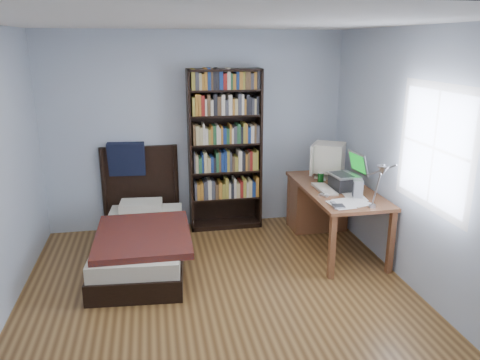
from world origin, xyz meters
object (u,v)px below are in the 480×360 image
(laptop, at_px, (345,179))
(bed, at_px, (141,237))
(speaker, at_px, (358,189))
(bookshelf, at_px, (225,151))
(keyboard, at_px, (324,189))
(desk, at_px, (321,201))
(crt_monitor, at_px, (327,158))
(soda_can, at_px, (321,178))
(desk_lamp, at_px, (381,175))

(laptop, relative_size, bed, 0.21)
(laptop, relative_size, speaker, 2.19)
(bookshelf, relative_size, bed, 1.01)
(keyboard, distance_m, bed, 2.13)
(laptop, bearing_deg, bed, 176.25)
(desk, bearing_deg, crt_monitor, -6.38)
(speaker, distance_m, bed, 2.44)
(laptop, xyz_separation_m, soda_can, (-0.19, 0.27, -0.05))
(desk_lamp, height_order, soda_can, desk_lamp)
(keyboard, xyz_separation_m, speaker, (0.26, -0.31, 0.08))
(desk, height_order, bookshelf, bookshelf)
(desk, height_order, desk_lamp, desk_lamp)
(speaker, xyz_separation_m, bookshelf, (-1.25, 1.25, 0.20))
(crt_monitor, bearing_deg, bed, -171.16)
(desk_lamp, height_order, speaker, desk_lamp)
(crt_monitor, distance_m, desk_lamp, 1.49)
(speaker, relative_size, soda_can, 1.53)
(laptop, bearing_deg, bookshelf, 142.52)
(crt_monitor, xyz_separation_m, speaker, (0.05, -0.81, -0.15))
(bed, bearing_deg, desk_lamp, -26.70)
(speaker, height_order, bed, bed)
(desk_lamp, bearing_deg, bookshelf, 121.09)
(keyboard, bearing_deg, soda_can, 78.91)
(laptop, relative_size, bookshelf, 0.21)
(desk_lamp, relative_size, bookshelf, 0.27)
(bed, bearing_deg, speaker, -11.08)
(desk, distance_m, desk_lamp, 1.67)
(laptop, height_order, bookshelf, bookshelf)
(laptop, xyz_separation_m, speaker, (0.02, -0.31, -0.02))
(bookshelf, bearing_deg, desk_lamp, -58.91)
(speaker, height_order, soda_can, speaker)
(crt_monitor, xyz_separation_m, soda_can, (-0.16, -0.24, -0.18))
(soda_can, bearing_deg, desk_lamp, -84.85)
(desk, height_order, speaker, speaker)
(speaker, bearing_deg, bed, -174.07)
(keyboard, bearing_deg, crt_monitor, 66.69)
(soda_can, xyz_separation_m, bookshelf, (-1.04, 0.67, 0.23))
(bed, bearing_deg, soda_can, 3.13)
(bookshelf, distance_m, bed, 1.54)
(crt_monitor, xyz_separation_m, laptop, (0.02, -0.51, -0.13))
(bookshelf, bearing_deg, keyboard, -43.34)
(desk_lamp, bearing_deg, laptop, 85.60)
(keyboard, bearing_deg, laptop, -1.68)
(desk, bearing_deg, keyboard, -108.59)
(desk, bearing_deg, bookshelf, 159.64)
(desk_lamp, xyz_separation_m, bookshelf, (-1.15, 1.91, -0.15))
(bed, bearing_deg, desk, 9.12)
(desk, bearing_deg, speaker, -83.75)
(speaker, bearing_deg, soda_can, 127.14)
(keyboard, bearing_deg, desk, 71.02)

